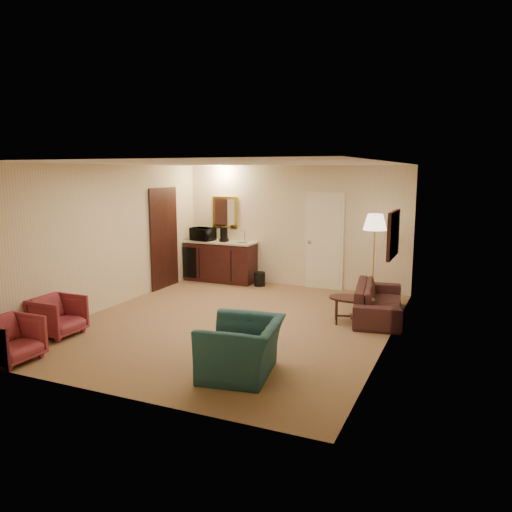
{
  "coord_description": "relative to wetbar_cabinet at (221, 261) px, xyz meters",
  "views": [
    {
      "loc": [
        3.54,
        -7.16,
        2.47
      ],
      "look_at": [
        0.19,
        0.5,
        1.05
      ],
      "focal_mm": 35.0,
      "sensor_mm": 36.0,
      "label": 1
    }
  ],
  "objects": [
    {
      "name": "ground",
      "position": [
        1.65,
        -2.72,
        -0.46
      ],
      "size": [
        6.0,
        6.0,
        0.0
      ],
      "primitive_type": "plane",
      "color": "olive",
      "rests_on": "ground"
    },
    {
      "name": "room_walls",
      "position": [
        1.55,
        -1.95,
        1.26
      ],
      "size": [
        5.02,
        6.01,
        2.61
      ],
      "color": "beige",
      "rests_on": "ground"
    },
    {
      "name": "wetbar_cabinet",
      "position": [
        0.0,
        0.0,
        0.0
      ],
      "size": [
        1.64,
        0.58,
        0.92
      ],
      "primitive_type": "cube",
      "color": "#331310",
      "rests_on": "ground"
    },
    {
      "name": "sofa",
      "position": [
        3.8,
        -1.42,
        -0.08
      ],
      "size": [
        0.85,
        2.0,
        0.76
      ],
      "primitive_type": "imported",
      "rotation": [
        0.0,
        0.0,
        1.72
      ],
      "color": "black",
      "rests_on": "ground"
    },
    {
      "name": "teal_armchair",
      "position": [
        2.7,
        -4.62,
        -0.0
      ],
      "size": [
        0.83,
        1.14,
        0.91
      ],
      "primitive_type": "imported",
      "rotation": [
        0.0,
        0.0,
        -1.41
      ],
      "color": "#1C4748",
      "rests_on": "ground"
    },
    {
      "name": "rose_chair_near",
      "position": [
        -0.5,
        -4.38,
        -0.13
      ],
      "size": [
        0.61,
        0.65,
        0.67
      ],
      "primitive_type": "imported",
      "rotation": [
        0.0,
        0.0,
        1.58
      ],
      "color": "maroon",
      "rests_on": "ground"
    },
    {
      "name": "rose_chair_far",
      "position": [
        -0.25,
        -5.44,
        -0.13
      ],
      "size": [
        0.61,
        0.65,
        0.66
      ],
      "primitive_type": "imported",
      "rotation": [
        0.0,
        0.0,
        1.55
      ],
      "color": "maroon",
      "rests_on": "ground"
    },
    {
      "name": "coffee_table",
      "position": [
        3.45,
        -1.96,
        -0.24
      ],
      "size": [
        0.86,
        0.7,
        0.43
      ],
      "primitive_type": "cube",
      "rotation": [
        0.0,
        0.0,
        0.29
      ],
      "color": "black",
      "rests_on": "ground"
    },
    {
      "name": "floor_lamp",
      "position": [
        3.49,
        -0.32,
        0.38
      ],
      "size": [
        0.5,
        0.5,
        1.69
      ],
      "primitive_type": "cube",
      "rotation": [
        0.0,
        0.0,
        -0.14
      ],
      "color": "#B9953D",
      "rests_on": "ground"
    },
    {
      "name": "waste_bin",
      "position": [
        1.0,
        -0.09,
        -0.31
      ],
      "size": [
        0.28,
        0.28,
        0.3
      ],
      "primitive_type": "cylinder",
      "rotation": [
        0.0,
        0.0,
        -0.17
      ],
      "color": "black",
      "rests_on": "ground"
    },
    {
      "name": "microwave",
      "position": [
        -0.42,
        -0.05,
        0.64
      ],
      "size": [
        0.58,
        0.4,
        0.36
      ],
      "primitive_type": "imported",
      "rotation": [
        0.0,
        0.0,
        -0.21
      ],
      "color": "black",
      "rests_on": "wetbar_cabinet"
    },
    {
      "name": "coffee_maker",
      "position": [
        0.11,
        -0.04,
        0.62
      ],
      "size": [
        0.21,
        0.21,
        0.32
      ],
      "primitive_type": "cylinder",
      "rotation": [
        0.0,
        0.0,
        0.3
      ],
      "color": "black",
      "rests_on": "wetbar_cabinet"
    }
  ]
}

